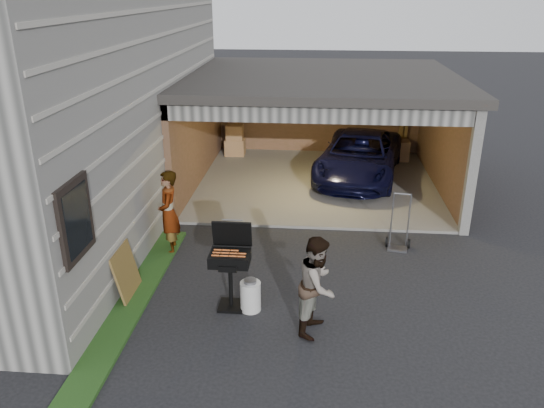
{
  "coord_description": "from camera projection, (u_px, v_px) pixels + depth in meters",
  "views": [
    {
      "loc": [
        0.71,
        -7.03,
        4.87
      ],
      "look_at": [
        -0.08,
        2.07,
        1.15
      ],
      "focal_mm": 35.0,
      "sensor_mm": 36.0,
      "label": 1
    }
  ],
  "objects": [
    {
      "name": "woman",
      "position": [
        169.0,
        213.0,
        10.26
      ],
      "size": [
        0.53,
        0.69,
        1.68
      ],
      "primitive_type": "imported",
      "rotation": [
        0.0,
        0.0,
        -1.35
      ],
      "color": "silver",
      "rests_on": "ground"
    },
    {
      "name": "hand_truck",
      "position": [
        398.0,
        238.0,
        10.64
      ],
      "size": [
        0.51,
        0.42,
        1.18
      ],
      "rotation": [
        0.0,
        0.0,
        -0.16
      ],
      "color": "gray",
      "rests_on": "ground"
    },
    {
      "name": "groundcover_strip",
      "position": [
        104.0,
        351.0,
        7.62
      ],
      "size": [
        0.5,
        8.0,
        0.06
      ],
      "primitive_type": "cube",
      "color": "#193814",
      "rests_on": "ground"
    },
    {
      "name": "garage",
      "position": [
        319.0,
        112.0,
        13.88
      ],
      "size": [
        6.8,
        6.3,
        2.9
      ],
      "color": "#605E59",
      "rests_on": "ground"
    },
    {
      "name": "ground",
      "position": [
        266.0,
        320.0,
        8.38
      ],
      "size": [
        80.0,
        80.0,
        0.0
      ],
      "primitive_type": "plane",
      "color": "black",
      "rests_on": "ground"
    },
    {
      "name": "bbq_grill",
      "position": [
        230.0,
        260.0,
        8.45
      ],
      "size": [
        0.64,
        0.56,
        1.43
      ],
      "color": "black",
      "rests_on": "ground"
    },
    {
      "name": "plywood_panel",
      "position": [
        126.0,
        273.0,
        8.88
      ],
      "size": [
        0.22,
        0.81,
        0.89
      ],
      "primitive_type": "cube",
      "rotation": [
        0.0,
        -0.21,
        0.0
      ],
      "color": "brown",
      "rests_on": "ground"
    },
    {
      "name": "man",
      "position": [
        318.0,
        285.0,
        7.87
      ],
      "size": [
        0.79,
        0.9,
        1.56
      ],
      "primitive_type": "imported",
      "rotation": [
        0.0,
        0.0,
        1.26
      ],
      "color": "#42211A",
      "rests_on": "ground"
    },
    {
      "name": "house",
      "position": [
        9.0,
        94.0,
        11.51
      ],
      "size": [
        7.0,
        11.0,
        5.5
      ],
      "primitive_type": "cube",
      "color": "#474744",
      "rests_on": "ground"
    },
    {
      "name": "propane_tank",
      "position": [
        251.0,
        296.0,
        8.57
      ],
      "size": [
        0.38,
        0.38,
        0.5
      ],
      "primitive_type": "cylinder",
      "rotation": [
        0.0,
        0.0,
        -0.16
      ],
      "color": "white",
      "rests_on": "ground"
    },
    {
      "name": "minivan",
      "position": [
        359.0,
        158.0,
        14.37
      ],
      "size": [
        2.84,
        4.65,
        1.21
      ],
      "primitive_type": "imported",
      "rotation": [
        0.0,
        0.0,
        -0.2
      ],
      "color": "black",
      "rests_on": "ground"
    }
  ]
}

